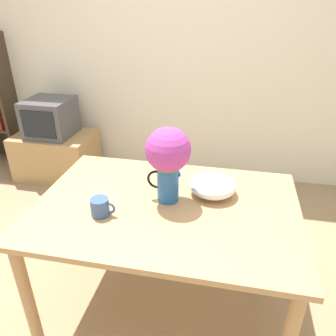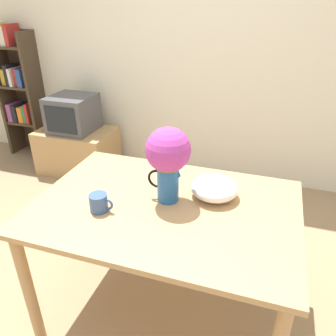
{
  "view_description": "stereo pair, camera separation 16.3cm",
  "coord_description": "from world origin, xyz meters",
  "px_view_note": "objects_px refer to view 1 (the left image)",
  "views": [
    {
      "loc": [
        0.53,
        -1.26,
        1.7
      ],
      "look_at": [
        0.24,
        0.16,
        0.94
      ],
      "focal_mm": 35.0,
      "sensor_mm": 36.0,
      "label": 1
    },
    {
      "loc": [
        0.69,
        -1.21,
        1.7
      ],
      "look_at": [
        0.24,
        0.16,
        0.94
      ],
      "focal_mm": 35.0,
      "sensor_mm": 36.0,
      "label": 2
    }
  ],
  "objects_px": {
    "flower_vase": "(168,157)",
    "white_bowl": "(213,185)",
    "coffee_mug": "(100,207)",
    "tv_set": "(50,117)"
  },
  "relations": [
    {
      "from": "coffee_mug",
      "to": "white_bowl",
      "type": "height_order",
      "value": "white_bowl"
    },
    {
      "from": "flower_vase",
      "to": "coffee_mug",
      "type": "distance_m",
      "value": 0.41
    },
    {
      "from": "white_bowl",
      "to": "flower_vase",
      "type": "bearing_deg",
      "value": -155.12
    },
    {
      "from": "coffee_mug",
      "to": "flower_vase",
      "type": "bearing_deg",
      "value": 34.48
    },
    {
      "from": "flower_vase",
      "to": "coffee_mug",
      "type": "relative_size",
      "value": 3.19
    },
    {
      "from": "flower_vase",
      "to": "tv_set",
      "type": "bearing_deg",
      "value": 136.96
    },
    {
      "from": "flower_vase",
      "to": "white_bowl",
      "type": "xyz_separation_m",
      "value": [
        0.22,
        0.1,
        -0.2
      ]
    },
    {
      "from": "white_bowl",
      "to": "tv_set",
      "type": "relative_size",
      "value": 0.57
    },
    {
      "from": "flower_vase",
      "to": "white_bowl",
      "type": "relative_size",
      "value": 1.59
    },
    {
      "from": "coffee_mug",
      "to": "white_bowl",
      "type": "xyz_separation_m",
      "value": [
        0.51,
        0.3,
        0.01
      ]
    }
  ]
}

